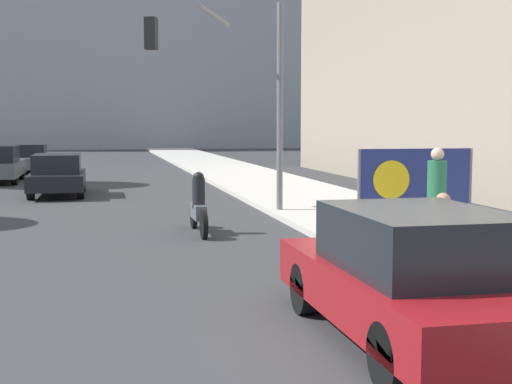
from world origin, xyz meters
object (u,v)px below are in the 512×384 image
at_px(protest_banner, 415,192).
at_px(motorcycle_on_road, 199,208).
at_px(traffic_light_pole, 228,69).
at_px(jogger_on_sidewalk, 437,197).
at_px(car_on_road_nearest, 58,175).
at_px(seated_protester, 444,231).
at_px(parked_car_curbside, 413,276).
at_px(car_on_road_distant, 29,158).

height_order(protest_banner, motorcycle_on_road, protest_banner).
distance_m(traffic_light_pole, motorcycle_on_road, 4.71).
bearing_deg(jogger_on_sidewalk, protest_banner, -99.27).
relative_size(protest_banner, traffic_light_pole, 0.44).
height_order(protest_banner, car_on_road_nearest, protest_banner).
bearing_deg(seated_protester, parked_car_curbside, -100.81).
xyz_separation_m(seated_protester, motorcycle_on_road, (-2.84, 5.74, -0.24)).
distance_m(protest_banner, car_on_road_distant, 25.66).
bearing_deg(parked_car_curbside, car_on_road_distant, 102.66).
bearing_deg(jogger_on_sidewalk, traffic_light_pole, -78.55).
xyz_separation_m(jogger_on_sidewalk, parked_car_curbside, (-2.58, -4.61, -0.34)).
bearing_deg(car_on_road_nearest, motorcycle_on_road, -69.52).
relative_size(car_on_road_nearest, motorcycle_on_road, 1.91).
distance_m(traffic_light_pole, car_on_road_nearest, 8.26).
height_order(protest_banner, car_on_road_distant, protest_banner).
bearing_deg(parked_car_curbside, motorcycle_on_road, 98.23).
bearing_deg(parked_car_curbside, traffic_light_pole, 89.71).
xyz_separation_m(parked_car_curbside, car_on_road_nearest, (-4.64, 17.48, -0.04)).
height_order(parked_car_curbside, car_on_road_nearest, parked_car_curbside).
bearing_deg(motorcycle_on_road, car_on_road_distant, 104.35).
xyz_separation_m(car_on_road_nearest, car_on_road_distant, (-1.99, 12.00, 0.01)).
xyz_separation_m(protest_banner, parked_car_curbside, (-2.59, -5.53, -0.35)).
distance_m(protest_banner, motorcycle_on_road, 4.69).
bearing_deg(car_on_road_distant, parked_car_curbside, -77.34).
bearing_deg(seated_protester, protest_banner, 95.17).
distance_m(car_on_road_nearest, motorcycle_on_road, 9.84).
bearing_deg(car_on_road_nearest, jogger_on_sidewalk, -60.69).
relative_size(jogger_on_sidewalk, car_on_road_distant, 0.43).
height_order(parked_car_curbside, car_on_road_distant, parked_car_curbside).
xyz_separation_m(traffic_light_pole, parked_car_curbside, (-0.06, -11.43, -3.07)).
bearing_deg(car_on_road_distant, motorcycle_on_road, -75.65).
height_order(jogger_on_sidewalk, car_on_road_distant, jogger_on_sidewalk).
xyz_separation_m(protest_banner, car_on_road_nearest, (-7.23, 11.94, -0.39)).
relative_size(traffic_light_pole, car_on_road_distant, 1.27).
relative_size(traffic_light_pole, parked_car_curbside, 1.23).
bearing_deg(protest_banner, parked_car_curbside, -115.10).
height_order(jogger_on_sidewalk, motorcycle_on_road, jogger_on_sidewalk).
relative_size(parked_car_curbside, car_on_road_distant, 1.03).
bearing_deg(car_on_road_nearest, seated_protester, -67.21).
relative_size(seated_protester, protest_banner, 0.52).
height_order(protest_banner, traffic_light_pole, traffic_light_pole).
xyz_separation_m(protest_banner, car_on_road_distant, (-9.21, 23.95, -0.38)).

